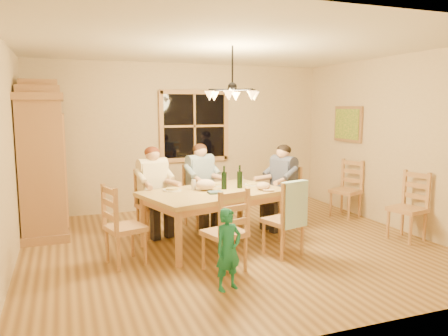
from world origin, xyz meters
name	(u,v)px	position (x,y,z in m)	size (l,w,h in m)	color
floor	(232,245)	(0.00, 0.00, 0.00)	(5.50, 5.50, 0.00)	brown
ceiling	(233,46)	(0.00, 0.00, 2.70)	(5.50, 5.00, 0.02)	white
wall_back	(184,137)	(0.00, 2.50, 1.35)	(5.50, 0.02, 2.70)	#CBB58F
wall_left	(6,157)	(-2.75, 0.00, 1.35)	(0.02, 5.00, 2.70)	#CBB58F
wall_right	(396,143)	(2.75, 0.00, 1.35)	(0.02, 5.00, 2.70)	#CBB58F
window	(194,126)	(0.20, 2.47, 1.55)	(1.30, 0.06, 1.30)	black
painting	(348,124)	(2.71, 1.20, 1.60)	(0.06, 0.78, 0.64)	olive
chandelier	(232,94)	(0.00, 0.00, 2.08)	(0.77, 0.68, 0.71)	black
armoire	(44,164)	(-2.42, 1.60, 1.06)	(0.66, 1.40, 2.30)	olive
dining_table	(214,198)	(-0.21, 0.15, 0.66)	(2.13, 1.63, 0.76)	tan
chair_far_left	(154,215)	(-0.91, 0.88, 0.30)	(0.54, 0.52, 0.99)	tan
chair_far_right	(201,208)	(-0.11, 1.11, 0.30)	(0.54, 0.52, 0.99)	tan
chair_near_left	(224,245)	(-0.42, -0.83, 0.30)	(0.54, 0.52, 0.99)	tan
chair_near_right	(283,232)	(0.48, -0.57, 0.30)	(0.54, 0.52, 0.99)	tan
chair_end_left	(126,240)	(-1.47, -0.21, 0.30)	(0.52, 0.54, 0.99)	tan
chair_end_right	(282,210)	(1.05, 0.51, 0.30)	(0.52, 0.54, 0.99)	tan
adult_woman	(153,180)	(-0.91, 0.88, 0.84)	(0.48, 0.51, 0.87)	#F1E4BA
adult_plaid_man	(201,175)	(-0.11, 1.11, 0.84)	(0.48, 0.51, 0.87)	#33608D
adult_slate_man	(283,176)	(1.05, 0.51, 0.84)	(0.51, 0.48, 0.87)	#414868
towel	(294,205)	(0.54, -0.75, 0.70)	(0.38, 0.10, 0.58)	#B6E9F6
wine_bottle_a	(224,178)	(-0.04, 0.22, 0.93)	(0.08, 0.08, 0.33)	black
wine_bottle_b	(240,177)	(0.20, 0.22, 0.93)	(0.08, 0.08, 0.33)	black
plate_woman	(172,190)	(-0.75, 0.36, 0.77)	(0.26, 0.26, 0.02)	white
plate_plaid	(217,185)	(-0.04, 0.50, 0.77)	(0.26, 0.26, 0.02)	white
plate_slate	(253,185)	(0.47, 0.37, 0.77)	(0.26, 0.26, 0.02)	white
wine_glass_a	(194,185)	(-0.45, 0.33, 0.83)	(0.06, 0.06, 0.14)	silver
wine_glass_b	(241,180)	(0.32, 0.45, 0.83)	(0.06, 0.06, 0.14)	silver
cap	(263,186)	(0.46, -0.01, 0.82)	(0.20, 0.20, 0.11)	beige
napkin	(215,192)	(-0.26, -0.03, 0.78)	(0.18, 0.14, 0.03)	#43607C
cloth_bundle	(206,185)	(-0.30, 0.24, 0.84)	(0.28, 0.22, 0.15)	#D0B197
child	(228,249)	(-0.57, -1.35, 0.44)	(0.32, 0.21, 0.87)	#1B7B5C
chair_spare_front	(407,219)	(2.45, -0.63, 0.30)	(0.51, 0.52, 0.99)	tan
chair_spare_back	(345,200)	(2.45, 0.83, 0.30)	(0.55, 0.56, 0.99)	tan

